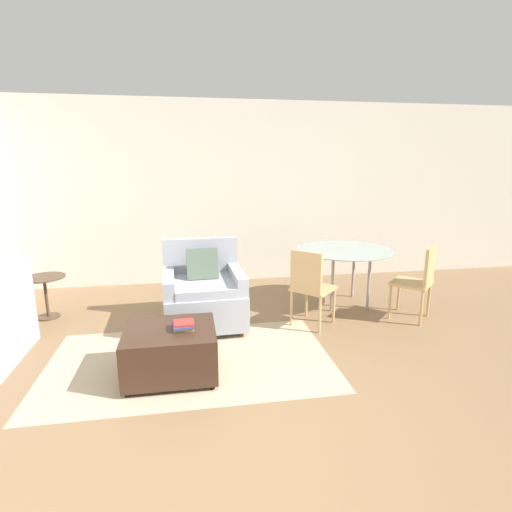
{
  "coord_description": "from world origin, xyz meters",
  "views": [
    {
      "loc": [
        -0.32,
        -2.61,
        1.83
      ],
      "look_at": [
        0.46,
        1.96,
        0.75
      ],
      "focal_mm": 28.0,
      "sensor_mm": 36.0,
      "label": 1
    }
  ],
  "objects_px": {
    "ottoman": "(171,350)",
    "dining_table": "(345,254)",
    "tv_remote_primary": "(184,324)",
    "book_stack": "(183,325)",
    "side_table": "(45,289)",
    "armchair": "(204,294)",
    "dining_chair_near_left": "(310,283)",
    "dining_chair_near_right": "(419,278)"
  },
  "relations": [
    {
      "from": "side_table",
      "to": "dining_table",
      "type": "height_order",
      "value": "dining_table"
    },
    {
      "from": "dining_table",
      "to": "side_table",
      "type": "bearing_deg",
      "value": 177.97
    },
    {
      "from": "book_stack",
      "to": "tv_remote_primary",
      "type": "relative_size",
      "value": 1.31
    },
    {
      "from": "dining_table",
      "to": "dining_chair_near_left",
      "type": "bearing_deg",
      "value": -135.0
    },
    {
      "from": "ottoman",
      "to": "dining_chair_near_right",
      "type": "bearing_deg",
      "value": 16.23
    },
    {
      "from": "side_table",
      "to": "dining_chair_near_left",
      "type": "height_order",
      "value": "dining_chair_near_left"
    },
    {
      "from": "dining_chair_near_left",
      "to": "dining_chair_near_right",
      "type": "bearing_deg",
      "value": 0.0
    },
    {
      "from": "side_table",
      "to": "dining_chair_near_right",
      "type": "xyz_separation_m",
      "value": [
        4.38,
        -0.8,
        0.15
      ]
    },
    {
      "from": "book_stack",
      "to": "side_table",
      "type": "bearing_deg",
      "value": 134.86
    },
    {
      "from": "book_stack",
      "to": "dining_chair_near_left",
      "type": "xyz_separation_m",
      "value": [
        1.39,
        0.86,
        0.05
      ]
    },
    {
      "from": "book_stack",
      "to": "dining_table",
      "type": "xyz_separation_m",
      "value": [
        2.06,
        1.52,
        0.2
      ]
    },
    {
      "from": "dining_chair_near_right",
      "to": "dining_table",
      "type": "bearing_deg",
      "value": 135.0
    },
    {
      "from": "ottoman",
      "to": "dining_table",
      "type": "height_order",
      "value": "dining_table"
    },
    {
      "from": "book_stack",
      "to": "dining_chair_near_left",
      "type": "distance_m",
      "value": 1.64
    },
    {
      "from": "armchair",
      "to": "dining_chair_near_right",
      "type": "xyz_separation_m",
      "value": [
        2.51,
        -0.27,
        0.15
      ]
    },
    {
      "from": "book_stack",
      "to": "side_table",
      "type": "height_order",
      "value": "side_table"
    },
    {
      "from": "book_stack",
      "to": "dining_table",
      "type": "bearing_deg",
      "value": 36.45
    },
    {
      "from": "dining_chair_near_right",
      "to": "book_stack",
      "type": "bearing_deg",
      "value": -162.61
    },
    {
      "from": "book_stack",
      "to": "armchair",
      "type": "bearing_deg",
      "value": 79.09
    },
    {
      "from": "dining_chair_near_left",
      "to": "armchair",
      "type": "bearing_deg",
      "value": 166.97
    },
    {
      "from": "ottoman",
      "to": "tv_remote_primary",
      "type": "distance_m",
      "value": 0.25
    },
    {
      "from": "tv_remote_primary",
      "to": "book_stack",
      "type": "bearing_deg",
      "value": -91.58
    },
    {
      "from": "armchair",
      "to": "dining_table",
      "type": "xyz_separation_m",
      "value": [
        1.85,
        0.4,
        0.3
      ]
    },
    {
      "from": "dining_table",
      "to": "armchair",
      "type": "bearing_deg",
      "value": -167.89
    },
    {
      "from": "dining_table",
      "to": "dining_chair_near_left",
      "type": "relative_size",
      "value": 1.39
    },
    {
      "from": "armchair",
      "to": "ottoman",
      "type": "relative_size",
      "value": 1.23
    },
    {
      "from": "ottoman",
      "to": "dining_chair_near_left",
      "type": "xyz_separation_m",
      "value": [
        1.51,
        0.83,
        0.28
      ]
    },
    {
      "from": "armchair",
      "to": "dining_chair_near_left",
      "type": "xyz_separation_m",
      "value": [
        1.18,
        -0.27,
        0.15
      ]
    },
    {
      "from": "side_table",
      "to": "book_stack",
      "type": "bearing_deg",
      "value": -45.14
    },
    {
      "from": "ottoman",
      "to": "dining_chair_near_right",
      "type": "distance_m",
      "value": 2.98
    },
    {
      "from": "ottoman",
      "to": "tv_remote_primary",
      "type": "height_order",
      "value": "tv_remote_primary"
    },
    {
      "from": "tv_remote_primary",
      "to": "dining_table",
      "type": "relative_size",
      "value": 0.12
    },
    {
      "from": "ottoman",
      "to": "dining_table",
      "type": "bearing_deg",
      "value": 34.47
    },
    {
      "from": "dining_table",
      "to": "dining_chair_near_left",
      "type": "distance_m",
      "value": 0.96
    },
    {
      "from": "tv_remote_primary",
      "to": "dining_chair_near_right",
      "type": "xyz_separation_m",
      "value": [
        2.73,
        0.75,
        0.08
      ]
    },
    {
      "from": "book_stack",
      "to": "side_table",
      "type": "xyz_separation_m",
      "value": [
        -1.65,
        1.66,
        -0.1
      ]
    },
    {
      "from": "dining_table",
      "to": "dining_chair_near_left",
      "type": "height_order",
      "value": "dining_chair_near_left"
    },
    {
      "from": "tv_remote_primary",
      "to": "dining_chair_near_left",
      "type": "xyz_separation_m",
      "value": [
        1.39,
        0.75,
        0.08
      ]
    },
    {
      "from": "tv_remote_primary",
      "to": "dining_chair_near_right",
      "type": "height_order",
      "value": "dining_chair_near_right"
    },
    {
      "from": "side_table",
      "to": "dining_chair_near_left",
      "type": "bearing_deg",
      "value": -14.74
    },
    {
      "from": "armchair",
      "to": "ottoman",
      "type": "distance_m",
      "value": 1.16
    },
    {
      "from": "armchair",
      "to": "side_table",
      "type": "relative_size",
      "value": 1.87
    }
  ]
}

